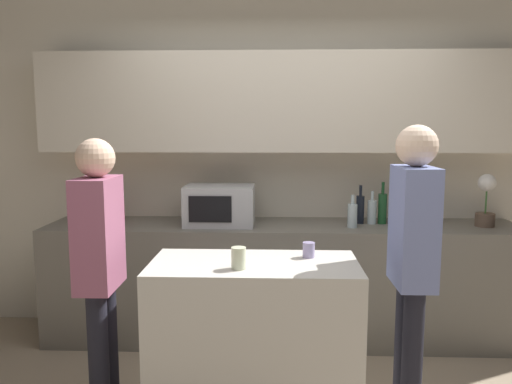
# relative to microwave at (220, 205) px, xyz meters

# --- Properties ---
(back_wall) EXTENTS (6.40, 0.40, 2.70)m
(back_wall) POSITION_rel_microwave_xyz_m (0.48, 0.29, 0.49)
(back_wall) COLOR beige
(back_wall) RESTS_ON ground_plane
(back_counter) EXTENTS (3.60, 0.62, 0.90)m
(back_counter) POSITION_rel_microwave_xyz_m (0.48, 0.02, -0.60)
(back_counter) COLOR #6B665B
(back_counter) RESTS_ON ground_plane
(kitchen_island) EXTENTS (1.13, 0.56, 0.92)m
(kitchen_island) POSITION_rel_microwave_xyz_m (0.31, -1.12, -0.59)
(kitchen_island) COLOR beige
(kitchen_island) RESTS_ON ground_plane
(microwave) EXTENTS (0.52, 0.39, 0.30)m
(microwave) POSITION_rel_microwave_xyz_m (0.00, 0.00, 0.00)
(microwave) COLOR #B7BABC
(microwave) RESTS_ON back_counter
(toaster) EXTENTS (0.26, 0.16, 0.18)m
(toaster) POSITION_rel_microwave_xyz_m (-0.89, 0.00, -0.06)
(toaster) COLOR #B21E19
(toaster) RESTS_ON back_counter
(potted_plant) EXTENTS (0.14, 0.14, 0.40)m
(potted_plant) POSITION_rel_microwave_xyz_m (1.99, 0.00, 0.05)
(potted_plant) COLOR brown
(potted_plant) RESTS_ON back_counter
(bottle_0) EXTENTS (0.07, 0.07, 0.24)m
(bottle_0) POSITION_rel_microwave_xyz_m (0.99, -0.07, -0.06)
(bottle_0) COLOR silver
(bottle_0) RESTS_ON back_counter
(bottle_1) EXTENTS (0.06, 0.06, 0.30)m
(bottle_1) POSITION_rel_microwave_xyz_m (1.08, 0.08, -0.04)
(bottle_1) COLOR black
(bottle_1) RESTS_ON back_counter
(bottle_2) EXTENTS (0.07, 0.07, 0.25)m
(bottle_2) POSITION_rel_microwave_xyz_m (1.16, 0.07, -0.05)
(bottle_2) COLOR silver
(bottle_2) RESTS_ON back_counter
(bottle_3) EXTENTS (0.07, 0.07, 0.32)m
(bottle_3) POSITION_rel_microwave_xyz_m (1.25, 0.08, -0.03)
(bottle_3) COLOR #194723
(bottle_3) RESTS_ON back_counter
(bottle_4) EXTENTS (0.08, 0.08, 0.32)m
(bottle_4) POSITION_rel_microwave_xyz_m (1.32, 0.06, -0.03)
(bottle_4) COLOR silver
(bottle_4) RESTS_ON back_counter
(bottle_5) EXTENTS (0.07, 0.07, 0.23)m
(bottle_5) POSITION_rel_microwave_xyz_m (1.43, 0.10, -0.06)
(bottle_5) COLOR silver
(bottle_5) RESTS_ON back_counter
(bottle_6) EXTENTS (0.08, 0.08, 0.31)m
(bottle_6) POSITION_rel_microwave_xyz_m (1.49, 0.04, -0.03)
(bottle_6) COLOR black
(bottle_6) RESTS_ON back_counter
(cup_0) EXTENTS (0.07, 0.07, 0.09)m
(cup_0) POSITION_rel_microwave_xyz_m (0.61, -1.00, -0.09)
(cup_0) COLOR #A093C3
(cup_0) RESTS_ON kitchen_island
(cup_1) EXTENTS (0.08, 0.08, 0.11)m
(cup_1) POSITION_rel_microwave_xyz_m (0.23, -1.24, -0.08)
(cup_1) COLOR beige
(cup_1) RESTS_ON kitchen_island
(person_left) EXTENTS (0.22, 0.34, 1.66)m
(person_left) POSITION_rel_microwave_xyz_m (1.15, -1.12, -0.07)
(person_left) COLOR black
(person_left) RESTS_ON ground_plane
(person_center) EXTENTS (0.21, 0.34, 1.59)m
(person_center) POSITION_rel_microwave_xyz_m (-0.53, -1.13, -0.11)
(person_center) COLOR black
(person_center) RESTS_ON ground_plane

